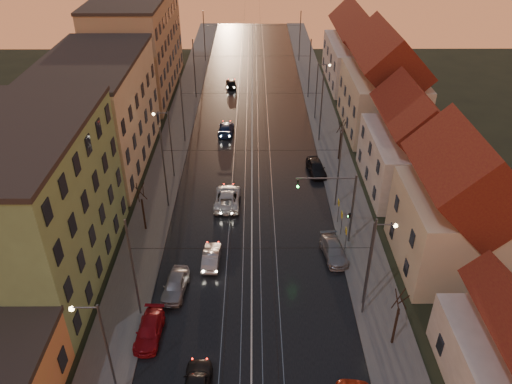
{
  "coord_description": "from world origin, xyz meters",
  "views": [
    {
      "loc": [
        0.19,
        -18.72,
        28.71
      ],
      "look_at": [
        0.42,
        22.82,
        2.48
      ],
      "focal_mm": 35.0,
      "sensor_mm": 36.0,
      "label": 1
    }
  ],
  "objects_px": {
    "street_lamp_2": "(168,138)",
    "driving_car_2": "(227,198)",
    "parked_left_2": "(149,330)",
    "parked_right_1": "(334,251)",
    "driving_car_1": "(211,257)",
    "parked_left_3": "(175,285)",
    "driving_car_4": "(231,83)",
    "street_lamp_3": "(319,86)",
    "street_lamp_1": "(374,256)",
    "parked_right_2": "(316,167)",
    "driving_car_3": "(226,129)",
    "street_lamp_0": "(101,342)",
    "traffic_light_mast": "(342,201)"
  },
  "relations": [
    {
      "from": "driving_car_3",
      "to": "street_lamp_1",
      "type": "bearing_deg",
      "value": 114.61
    },
    {
      "from": "driving_car_1",
      "to": "driving_car_4",
      "type": "xyz_separation_m",
      "value": [
        0.14,
        43.43,
        -0.01
      ]
    },
    {
      "from": "driving_car_1",
      "to": "driving_car_4",
      "type": "bearing_deg",
      "value": -88.19
    },
    {
      "from": "street_lamp_0",
      "to": "street_lamp_3",
      "type": "distance_m",
      "value": 47.62
    },
    {
      "from": "driving_car_3",
      "to": "parked_right_2",
      "type": "xyz_separation_m",
      "value": [
        10.78,
        -10.62,
        0.08
      ]
    },
    {
      "from": "traffic_light_mast",
      "to": "parked_left_2",
      "type": "height_order",
      "value": "traffic_light_mast"
    },
    {
      "from": "street_lamp_1",
      "to": "street_lamp_0",
      "type": "bearing_deg",
      "value": -156.28
    },
    {
      "from": "parked_left_2",
      "to": "driving_car_3",
      "type": "bearing_deg",
      "value": 85.92
    },
    {
      "from": "driving_car_3",
      "to": "parked_left_2",
      "type": "height_order",
      "value": "driving_car_3"
    },
    {
      "from": "parked_left_2",
      "to": "parked_right_1",
      "type": "bearing_deg",
      "value": 34.19
    },
    {
      "from": "street_lamp_1",
      "to": "traffic_light_mast",
      "type": "xyz_separation_m",
      "value": [
        -1.11,
        8.0,
        -0.29
      ]
    },
    {
      "from": "parked_left_3",
      "to": "parked_right_1",
      "type": "distance_m",
      "value": 14.21
    },
    {
      "from": "driving_car_1",
      "to": "parked_right_2",
      "type": "bearing_deg",
      "value": -122.74
    },
    {
      "from": "street_lamp_2",
      "to": "street_lamp_3",
      "type": "height_order",
      "value": "same"
    },
    {
      "from": "street_lamp_1",
      "to": "parked_right_2",
      "type": "xyz_separation_m",
      "value": [
        -1.77,
        20.79,
        -4.13
      ]
    },
    {
      "from": "traffic_light_mast",
      "to": "parked_right_1",
      "type": "distance_m",
      "value": 4.52
    },
    {
      "from": "street_lamp_2",
      "to": "parked_right_2",
      "type": "bearing_deg",
      "value": 2.75
    },
    {
      "from": "driving_car_1",
      "to": "parked_left_2",
      "type": "xyz_separation_m",
      "value": [
        -3.96,
        -8.34,
        -0.04
      ]
    },
    {
      "from": "driving_car_4",
      "to": "street_lamp_3",
      "type": "bearing_deg",
      "value": 128.19
    },
    {
      "from": "parked_left_2",
      "to": "street_lamp_1",
      "type": "bearing_deg",
      "value": 13.53
    },
    {
      "from": "street_lamp_0",
      "to": "parked_left_2",
      "type": "distance_m",
      "value": 6.61
    },
    {
      "from": "street_lamp_3",
      "to": "street_lamp_2",
      "type": "bearing_deg",
      "value": -138.69
    },
    {
      "from": "street_lamp_2",
      "to": "driving_car_1",
      "type": "xyz_separation_m",
      "value": [
        5.58,
        -14.87,
        -4.22
      ]
    },
    {
      "from": "street_lamp_2",
      "to": "driving_car_4",
      "type": "distance_m",
      "value": 29.43
    },
    {
      "from": "parked_left_3",
      "to": "parked_right_2",
      "type": "xyz_separation_m",
      "value": [
        13.53,
        19.27,
        0.02
      ]
    },
    {
      "from": "street_lamp_2",
      "to": "driving_car_3",
      "type": "distance_m",
      "value": 13.41
    },
    {
      "from": "driving_car_3",
      "to": "street_lamp_0",
      "type": "bearing_deg",
      "value": 84.65
    },
    {
      "from": "street_lamp_0",
      "to": "traffic_light_mast",
      "type": "relative_size",
      "value": 1.11
    },
    {
      "from": "driving_car_3",
      "to": "driving_car_4",
      "type": "distance_m",
      "value": 17.15
    },
    {
      "from": "street_lamp_1",
      "to": "street_lamp_3",
      "type": "bearing_deg",
      "value": 90.0
    },
    {
      "from": "parked_right_1",
      "to": "driving_car_1",
      "type": "bearing_deg",
      "value": 176.8
    },
    {
      "from": "street_lamp_3",
      "to": "driving_car_4",
      "type": "relative_size",
      "value": 2.09
    },
    {
      "from": "parked_left_3",
      "to": "parked_right_2",
      "type": "bearing_deg",
      "value": 61.09
    },
    {
      "from": "street_lamp_0",
      "to": "driving_car_2",
      "type": "bearing_deg",
      "value": 73.68
    },
    {
      "from": "street_lamp_2",
      "to": "street_lamp_3",
      "type": "bearing_deg",
      "value": 41.31
    },
    {
      "from": "street_lamp_3",
      "to": "parked_left_2",
      "type": "height_order",
      "value": "street_lamp_3"
    },
    {
      "from": "street_lamp_3",
      "to": "parked_right_1",
      "type": "distance_m",
      "value": 30.45
    },
    {
      "from": "parked_left_2",
      "to": "parked_right_1",
      "type": "distance_m",
      "value": 17.39
    },
    {
      "from": "street_lamp_3",
      "to": "driving_car_4",
      "type": "bearing_deg",
      "value": 134.85
    },
    {
      "from": "driving_car_2",
      "to": "driving_car_4",
      "type": "bearing_deg",
      "value": -86.91
    },
    {
      "from": "driving_car_3",
      "to": "parked_left_3",
      "type": "height_order",
      "value": "parked_left_3"
    },
    {
      "from": "driving_car_1",
      "to": "parked_left_3",
      "type": "height_order",
      "value": "parked_left_3"
    },
    {
      "from": "street_lamp_2",
      "to": "driving_car_2",
      "type": "relative_size",
      "value": 1.45
    },
    {
      "from": "driving_car_3",
      "to": "driving_car_4",
      "type": "height_order",
      "value": "driving_car_3"
    },
    {
      "from": "street_lamp_2",
      "to": "parked_right_2",
      "type": "relative_size",
      "value": 1.81
    },
    {
      "from": "driving_car_1",
      "to": "parked_right_2",
      "type": "distance_m",
      "value": 19.06
    },
    {
      "from": "driving_car_3",
      "to": "driving_car_1",
      "type": "bearing_deg",
      "value": 92.66
    },
    {
      "from": "parked_left_2",
      "to": "parked_left_3",
      "type": "relative_size",
      "value": 1.0
    },
    {
      "from": "street_lamp_0",
      "to": "parked_left_2",
      "type": "xyz_separation_m",
      "value": [
        1.61,
        4.79,
        -4.26
      ]
    },
    {
      "from": "parked_left_3",
      "to": "parked_right_2",
      "type": "distance_m",
      "value": 23.55
    }
  ]
}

